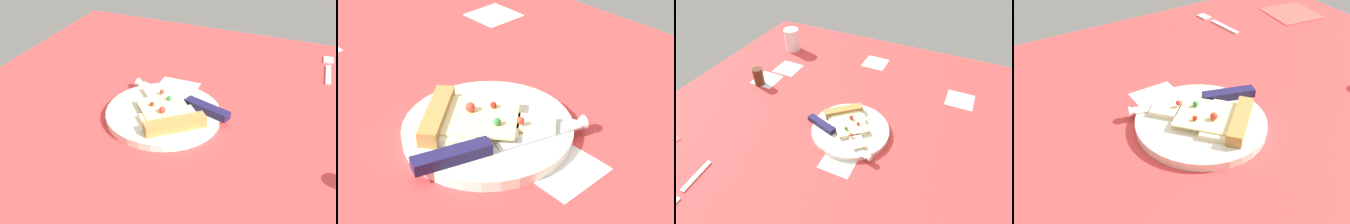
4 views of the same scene
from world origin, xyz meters
The scene contains 5 objects.
ground_plane centered at (0.00, 0.03, -1.50)cm, with size 111.14×111.14×3.00cm.
plate centered at (9.20, -5.14, 0.78)cm, with size 23.23×23.23×1.56cm, color silver.
pizza_slice centered at (7.49, -3.18, 2.35)cm, with size 17.30×18.25×2.64cm.
knife centered at (5.29, -9.39, 2.16)cm, with size 23.50×9.29×2.45cm.
fork centered at (-19.91, -40.60, 0.40)cm, with size 3.02×15.39×0.80cm.
Camera 1 is at (-19.54, 61.57, 47.80)cm, focal length 45.63 mm.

